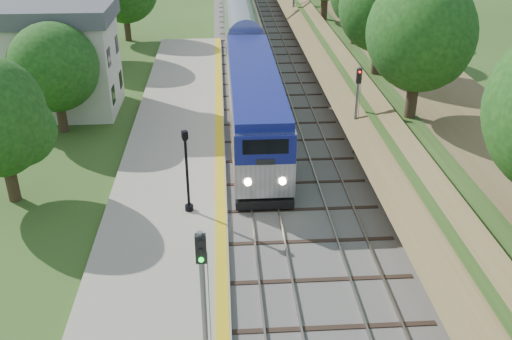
{
  "coord_description": "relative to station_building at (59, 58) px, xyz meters",
  "views": [
    {
      "loc": [
        -2.12,
        -11.85,
        15.83
      ],
      "look_at": [
        -0.5,
        13.56,
        2.8
      ],
      "focal_mm": 40.0,
      "sensor_mm": 36.0,
      "label": 1
    }
  ],
  "objects": [
    {
      "name": "signal_platform",
      "position": [
        11.1,
        -27.21,
        -0.1
      ],
      "size": [
        0.34,
        0.27,
        5.87
      ],
      "color": "slate",
      "rests_on": "platform"
    },
    {
      "name": "embankment",
      "position": [
        24.35,
        30.0,
        -2.14
      ],
      "size": [
        10.64,
        170.0,
        11.7
      ],
      "color": "brown",
      "rests_on": "ground"
    },
    {
      "name": "lamppost_far",
      "position": [
        10.02,
        -16.1,
        -1.71
      ],
      "size": [
        0.44,
        0.44,
        4.48
      ],
      "color": "black",
      "rests_on": "platform"
    },
    {
      "name": "platform",
      "position": [
        8.8,
        -14.0,
        -3.9
      ],
      "size": [
        6.4,
        68.0,
        0.38
      ],
      "primitive_type": "cube",
      "color": "gray",
      "rests_on": "ground"
    },
    {
      "name": "trees_behind_platform",
      "position": [
        2.83,
        -9.33,
        0.44
      ],
      "size": [
        7.82,
        53.32,
        7.21
      ],
      "color": "#332316",
      "rests_on": "ground"
    },
    {
      "name": "signal_farside",
      "position": [
        20.2,
        -9.15,
        -0.51
      ],
      "size": [
        0.31,
        0.25,
        5.66
      ],
      "color": "slate",
      "rests_on": "ground"
    },
    {
      "name": "yellow_stripe",
      "position": [
        11.65,
        -14.0,
        -3.7
      ],
      "size": [
        0.55,
        68.0,
        0.01
      ],
      "primitive_type": "cube",
      "color": "gold",
      "rests_on": "platform"
    },
    {
      "name": "station_building",
      "position": [
        0.0,
        0.0,
        0.0
      ],
      "size": [
        8.6,
        6.6,
        8.0
      ],
      "color": "beige",
      "rests_on": "ground"
    },
    {
      "name": "trackbed",
      "position": [
        16.0,
        30.0,
        -4.02
      ],
      "size": [
        9.5,
        170.0,
        0.28
      ],
      "color": "#4C4944",
      "rests_on": "ground"
    }
  ]
}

